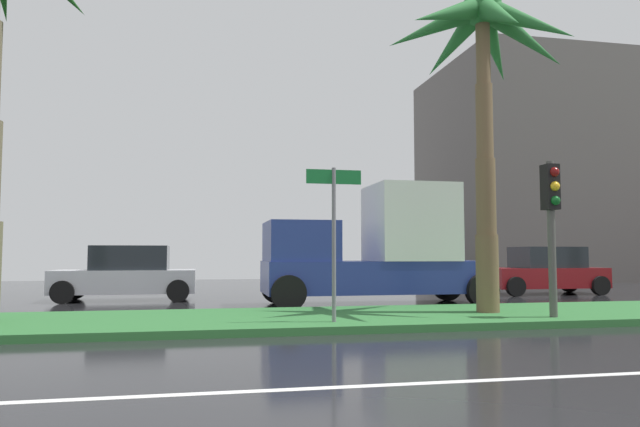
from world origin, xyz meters
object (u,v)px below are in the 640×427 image
Objects in this scene: palm_tree_centre_left at (483,55)px; box_truck_lead at (378,251)px; car_in_traffic_second at (127,274)px; car_in_traffic_third at (545,271)px; traffic_signal_median_right at (551,209)px; street_name_sign at (334,222)px.

palm_tree_centre_left is 1.18× the size of box_truck_lead.
car_in_traffic_second is at bearing 140.99° from palm_tree_centre_left.
car_in_traffic_third is at bearing 49.76° from palm_tree_centre_left.
car_in_traffic_second is 1.00× the size of car_in_traffic_third.
car_in_traffic_third is (5.94, 7.02, -5.27)m from palm_tree_centre_left.
palm_tree_centre_left is 10.60m from car_in_traffic_third.
traffic_signal_median_right is (0.83, -1.26, -3.70)m from palm_tree_centre_left.
box_truck_lead reaches higher than car_in_traffic_third.
street_name_sign is 9.56m from car_in_traffic_second.
palm_tree_centre_left is 6.13m from box_truck_lead.
car_in_traffic_second is 0.67× the size of box_truck_lead.
car_in_traffic_third is (14.59, 0.02, 0.00)m from car_in_traffic_second.
traffic_signal_median_right reaches higher than street_name_sign.
car_in_traffic_second is 7.95m from box_truck_lead.
traffic_signal_median_right is at bearing -56.74° from palm_tree_centre_left.
traffic_signal_median_right is at bearing 58.33° from car_in_traffic_third.
car_in_traffic_second is (-9.48, 8.27, -1.57)m from traffic_signal_median_right.
traffic_signal_median_right is 1.09× the size of street_name_sign.
traffic_signal_median_right reaches higher than car_in_traffic_second.
car_in_traffic_second is (-8.65, 7.01, -5.27)m from palm_tree_centre_left.
street_name_sign is 0.70× the size of car_in_traffic_third.
palm_tree_centre_left is 4.00m from traffic_signal_median_right.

